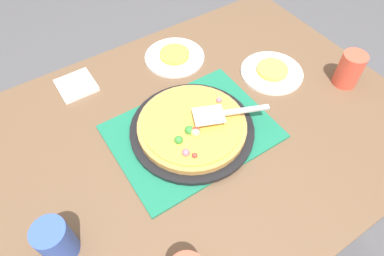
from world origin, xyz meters
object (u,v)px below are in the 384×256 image
object	(u,v)px
pizza	(192,126)
served_slice_right	(174,54)
napkin_stack	(76,85)
plate_near_left	(272,72)
cup_near	(56,241)
served_slice_left	(272,70)
pizza_server	(225,113)
pizza_pan	(192,129)
cup_corner	(350,69)
plate_far_right	(175,57)

from	to	relation	value
pizza	served_slice_right	bearing A→B (deg)	67.37
napkin_stack	served_slice_right	bearing A→B (deg)	-8.74
plate_near_left	served_slice_right	xyz separation A→B (m)	(-0.25, 0.26, 0.01)
served_slice_right	cup_near	size ratio (longest dim) A/B	0.92
pizza	served_slice_left	distance (m)	0.39
pizza	pizza_server	xyz separation A→B (m)	(0.09, -0.04, 0.04)
pizza_pan	cup_near	world-z (taller)	cup_near
pizza	cup_corner	xyz separation A→B (m)	(0.56, -0.11, 0.03)
plate_far_right	cup_corner	world-z (taller)	cup_corner
pizza_pan	plate_far_right	bearing A→B (deg)	67.40
pizza_pan	served_slice_right	xyz separation A→B (m)	(0.14, 0.32, 0.01)
pizza_server	pizza_pan	bearing A→B (deg)	157.28
pizza	served_slice_left	world-z (taller)	pizza
pizza_pan	served_slice_left	world-z (taller)	served_slice_left
plate_far_right	pizza_server	distance (m)	0.37
napkin_stack	pizza_pan	bearing A→B (deg)	-59.32
served_slice_right	pizza_server	distance (m)	0.37
served_slice_left	cup_near	bearing A→B (deg)	-166.99
pizza_pan	pizza_server	distance (m)	0.11
served_slice_right	pizza_pan	bearing A→B (deg)	-112.60
plate_far_right	napkin_stack	size ratio (longest dim) A/B	1.83
served_slice_right	pizza_server	bearing A→B (deg)	-97.06
plate_near_left	napkin_stack	xyz separation A→B (m)	(-0.61, 0.32, 0.00)
plate_near_left	pizza	bearing A→B (deg)	-170.22
served_slice_left	served_slice_right	distance (m)	0.36
plate_near_left	served_slice_right	size ratio (longest dim) A/B	2.00
pizza	pizza_server	world-z (taller)	pizza_server
served_slice_left	cup_near	world-z (taller)	cup_near
plate_near_left	cup_near	bearing A→B (deg)	-166.99
napkin_stack	plate_far_right	bearing A→B (deg)	-8.74
plate_far_right	cup_near	xyz separation A→B (m)	(-0.59, -0.45, 0.06)
cup_near	cup_corner	xyz separation A→B (m)	(1.02, 0.02, 0.00)
plate_far_right	cup_near	bearing A→B (deg)	-142.52
cup_near	napkin_stack	xyz separation A→B (m)	(0.23, 0.51, -0.05)
pizza_pan	cup_near	size ratio (longest dim) A/B	3.17
plate_near_left	pizza_pan	bearing A→B (deg)	-170.41
served_slice_left	pizza	bearing A→B (deg)	-170.22
pizza_pan	served_slice_right	distance (m)	0.35
cup_near	pizza	bearing A→B (deg)	15.65
served_slice_right	napkin_stack	xyz separation A→B (m)	(-0.36, 0.06, -0.01)
served_slice_right	pizza_server	xyz separation A→B (m)	(-0.04, -0.36, 0.05)
cup_near	cup_corner	distance (m)	1.02
cup_corner	pizza_server	distance (m)	0.48
plate_near_left	cup_corner	distance (m)	0.25
pizza_pan	plate_near_left	size ratio (longest dim) A/B	1.73
plate_near_left	served_slice_left	size ratio (longest dim) A/B	2.00
plate_far_right	served_slice_right	xyz separation A→B (m)	(0.00, 0.00, 0.01)
cup_corner	napkin_stack	bearing A→B (deg)	148.25
cup_corner	pizza_pan	bearing A→B (deg)	169.24
served_slice_left	served_slice_right	xyz separation A→B (m)	(-0.25, 0.26, 0.00)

